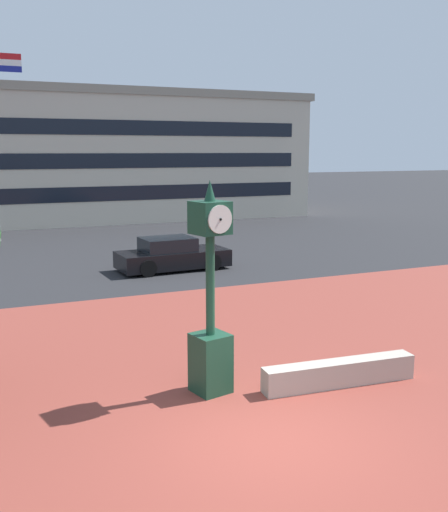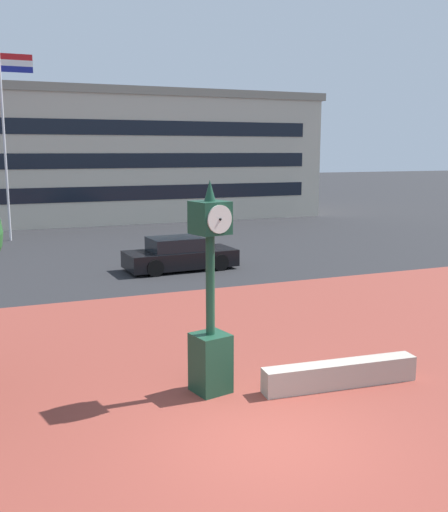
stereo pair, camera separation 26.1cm
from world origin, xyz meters
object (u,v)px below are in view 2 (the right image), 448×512
Objects in this scene: flagpole_secondary at (7,130)px; civic_building at (100,156)px; street_clock at (210,311)px; car_street_mid at (179,255)px.

flagpole_secondary is 11.12m from civic_building.
street_clock is 22.46m from flagpole_secondary.
flagpole_secondary reaches higher than street_clock.
flagpole_secondary reaches higher than civic_building.
flagpole_secondary is (-5.62, 10.45, 5.00)m from car_street_mid.
car_street_mid is at bearing 62.59° from street_clock.
car_street_mid is 12.88m from flagpole_secondary.
civic_building is (6.26, 9.09, -1.35)m from flagpole_secondary.
civic_building is at bearing 175.19° from car_street_mid.
car_street_mid is 0.15× the size of civic_building.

